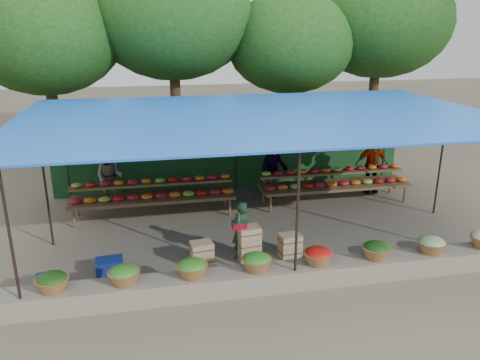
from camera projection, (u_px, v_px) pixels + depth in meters
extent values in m
plane|color=brown|center=(258.00, 228.00, 11.54)|extent=(60.00, 60.00, 0.00)
cube|color=#726D5B|center=(292.00, 276.00, 8.92)|extent=(10.60, 0.55, 0.40)
cylinder|color=black|center=(11.00, 244.00, 7.50)|extent=(0.05, 0.05, 2.80)
cylinder|color=black|center=(297.00, 221.00, 8.40)|extent=(0.05, 0.05, 2.80)
cylinder|color=black|center=(45.00, 187.00, 10.20)|extent=(0.05, 0.05, 2.80)
cylinder|color=black|center=(440.00, 162.00, 12.01)|extent=(0.05, 0.05, 2.80)
cylinder|color=black|center=(65.00, 153.00, 12.90)|extent=(0.05, 0.05, 2.80)
cylinder|color=black|center=(236.00, 145.00, 13.80)|extent=(0.05, 0.05, 2.80)
cylinder|color=black|center=(385.00, 137.00, 14.71)|extent=(0.05, 0.05, 2.80)
cube|color=blue|center=(260.00, 115.00, 10.66)|extent=(10.80, 6.60, 0.04)
cube|color=blue|center=(285.00, 143.00, 8.86)|extent=(10.80, 2.19, 0.26)
cube|color=blue|center=(242.00, 109.00, 12.58)|extent=(10.80, 2.19, 0.26)
cylinder|color=#939398|center=(247.00, 135.00, 12.21)|extent=(9.60, 0.01, 0.01)
ellipsoid|color=#FAFD27|center=(67.00, 154.00, 11.45)|extent=(0.23, 0.17, 0.30)
ellipsoid|color=#FAFD27|center=(93.00, 153.00, 11.56)|extent=(0.23, 0.17, 0.30)
ellipsoid|color=#FAFD27|center=(118.00, 152.00, 11.68)|extent=(0.23, 0.17, 0.30)
ellipsoid|color=#FAFD27|center=(142.00, 151.00, 11.79)|extent=(0.23, 0.17, 0.30)
ellipsoid|color=#FAFD27|center=(166.00, 150.00, 11.90)|extent=(0.23, 0.17, 0.30)
ellipsoid|color=#FAFD27|center=(190.00, 148.00, 12.02)|extent=(0.23, 0.17, 0.30)
ellipsoid|color=#FAFD27|center=(213.00, 147.00, 12.13)|extent=(0.23, 0.17, 0.30)
ellipsoid|color=#FAFD27|center=(235.00, 146.00, 12.24)|extent=(0.23, 0.17, 0.30)
ellipsoid|color=#FAFD27|center=(258.00, 145.00, 12.36)|extent=(0.23, 0.17, 0.30)
ellipsoid|color=#FAFD27|center=(280.00, 144.00, 12.47)|extent=(0.23, 0.17, 0.30)
ellipsoid|color=#FAFD27|center=(301.00, 143.00, 12.58)|extent=(0.23, 0.17, 0.30)
ellipsoid|color=#FAFD27|center=(322.00, 142.00, 12.69)|extent=(0.23, 0.17, 0.30)
ellipsoid|color=#FAFD27|center=(343.00, 141.00, 12.81)|extent=(0.23, 0.17, 0.30)
ellipsoid|color=#FAFD27|center=(363.00, 140.00, 12.92)|extent=(0.23, 0.17, 0.30)
ellipsoid|color=#FAFD27|center=(383.00, 139.00, 13.03)|extent=(0.23, 0.17, 0.30)
ellipsoid|color=#FAFD27|center=(403.00, 138.00, 13.15)|extent=(0.23, 0.17, 0.30)
ellipsoid|color=#1B4412|center=(52.00, 279.00, 7.98)|extent=(0.52, 0.52, 0.23)
ellipsoid|color=#317F21|center=(124.00, 272.00, 8.20)|extent=(0.52, 0.52, 0.23)
ellipsoid|color=#317F21|center=(192.00, 266.00, 8.43)|extent=(0.52, 0.52, 0.23)
ellipsoid|color=#317F21|center=(257.00, 259.00, 8.65)|extent=(0.52, 0.52, 0.23)
ellipsoid|color=#AA140E|center=(318.00, 253.00, 8.88)|extent=(0.52, 0.52, 0.23)
ellipsoid|color=#1B4412|center=(377.00, 248.00, 9.11)|extent=(0.52, 0.52, 0.23)
ellipsoid|color=#80AA6A|center=(432.00, 242.00, 9.33)|extent=(0.52, 0.52, 0.23)
cube|color=#1C4F25|center=(234.00, 148.00, 14.08)|extent=(10.60, 0.06, 2.50)
cylinder|color=#352213|center=(54.00, 115.00, 15.28)|extent=(0.36, 0.36, 3.97)
ellipsoid|color=#12330E|center=(44.00, 35.00, 14.51)|extent=(4.77, 4.77, 3.69)
cylinder|color=#352213|center=(176.00, 101.00, 16.33)|extent=(0.36, 0.36, 4.48)
ellipsoid|color=#12330E|center=(172.00, 16.00, 15.45)|extent=(5.39, 5.39, 4.17)
cylinder|color=#352213|center=(288.00, 110.00, 16.92)|extent=(0.36, 0.36, 3.71)
ellipsoid|color=#12330E|center=(290.00, 43.00, 16.20)|extent=(4.47, 4.47, 3.45)
cylinder|color=#352213|center=(373.00, 97.00, 17.86)|extent=(0.36, 0.36, 4.35)
ellipsoid|color=#12330E|center=(380.00, 21.00, 17.00)|extent=(5.24, 5.24, 4.05)
cube|color=brown|center=(153.00, 198.00, 12.12)|extent=(4.20, 0.95, 0.08)
cube|color=brown|center=(152.00, 184.00, 12.31)|extent=(4.20, 0.35, 0.06)
cylinder|color=brown|center=(74.00, 218.00, 11.46)|extent=(0.06, 0.06, 0.50)
cylinder|color=brown|center=(230.00, 207.00, 12.20)|extent=(0.06, 0.06, 0.50)
cylinder|color=brown|center=(78.00, 207.00, 12.21)|extent=(0.06, 0.06, 0.50)
cylinder|color=brown|center=(225.00, 196.00, 12.94)|extent=(0.06, 0.06, 0.50)
ellipsoid|color=maroon|center=(75.00, 201.00, 11.59)|extent=(0.31, 0.26, 0.13)
ellipsoid|color=#85AB34|center=(77.00, 185.00, 11.93)|extent=(0.26, 0.22, 0.12)
ellipsoid|color=#D65813|center=(90.00, 200.00, 11.66)|extent=(0.31, 0.26, 0.13)
ellipsoid|color=#AA140E|center=(91.00, 184.00, 11.99)|extent=(0.26, 0.22, 0.12)
ellipsoid|color=#85AB34|center=(105.00, 199.00, 11.73)|extent=(0.31, 0.26, 0.13)
ellipsoid|color=maroon|center=(105.00, 183.00, 12.06)|extent=(0.26, 0.22, 0.12)
ellipsoid|color=#AA140E|center=(119.00, 198.00, 11.79)|extent=(0.31, 0.26, 0.13)
ellipsoid|color=#D65813|center=(119.00, 183.00, 12.13)|extent=(0.26, 0.22, 0.12)
ellipsoid|color=maroon|center=(133.00, 197.00, 11.86)|extent=(0.31, 0.26, 0.13)
ellipsoid|color=maroon|center=(133.00, 182.00, 12.19)|extent=(0.26, 0.22, 0.12)
ellipsoid|color=#D65813|center=(147.00, 196.00, 11.92)|extent=(0.31, 0.26, 0.13)
ellipsoid|color=#D65813|center=(146.00, 181.00, 12.26)|extent=(0.26, 0.22, 0.12)
ellipsoid|color=maroon|center=(161.00, 195.00, 11.99)|extent=(0.31, 0.26, 0.13)
ellipsoid|color=#85AB34|center=(160.00, 180.00, 12.32)|extent=(0.26, 0.22, 0.12)
ellipsoid|color=#D65813|center=(175.00, 194.00, 12.06)|extent=(0.31, 0.26, 0.13)
ellipsoid|color=#AA140E|center=(173.00, 179.00, 12.39)|extent=(0.26, 0.22, 0.12)
ellipsoid|color=#85AB34|center=(188.00, 194.00, 12.12)|extent=(0.31, 0.26, 0.13)
ellipsoid|color=maroon|center=(186.00, 178.00, 12.46)|extent=(0.26, 0.22, 0.12)
ellipsoid|color=#AA140E|center=(202.00, 193.00, 12.19)|extent=(0.31, 0.26, 0.13)
ellipsoid|color=#D65813|center=(199.00, 178.00, 12.52)|extent=(0.26, 0.22, 0.12)
ellipsoid|color=maroon|center=(215.00, 192.00, 12.25)|extent=(0.31, 0.26, 0.13)
ellipsoid|color=maroon|center=(212.00, 177.00, 12.59)|extent=(0.26, 0.22, 0.12)
ellipsoid|color=#D65813|center=(228.00, 191.00, 12.32)|extent=(0.31, 0.26, 0.13)
ellipsoid|color=#D65813|center=(225.00, 176.00, 12.65)|extent=(0.26, 0.22, 0.12)
cube|color=brown|center=(334.00, 185.00, 13.06)|extent=(4.20, 0.95, 0.08)
cube|color=brown|center=(331.00, 173.00, 13.26)|extent=(4.20, 0.35, 0.06)
cylinder|color=brown|center=(271.00, 204.00, 12.40)|extent=(0.06, 0.06, 0.50)
cylinder|color=brown|center=(405.00, 194.00, 13.14)|extent=(0.06, 0.06, 0.50)
cylinder|color=brown|center=(263.00, 194.00, 13.15)|extent=(0.06, 0.06, 0.50)
cylinder|color=brown|center=(390.00, 185.00, 13.88)|extent=(0.06, 0.06, 0.50)
ellipsoid|color=maroon|center=(270.00, 188.00, 12.54)|extent=(0.31, 0.26, 0.13)
ellipsoid|color=#85AB34|center=(266.00, 174.00, 12.87)|extent=(0.26, 0.22, 0.12)
ellipsoid|color=#D65813|center=(283.00, 187.00, 12.60)|extent=(0.31, 0.26, 0.13)
ellipsoid|color=#AA140E|center=(278.00, 173.00, 12.94)|extent=(0.26, 0.22, 0.12)
ellipsoid|color=#85AB34|center=(295.00, 186.00, 12.67)|extent=(0.31, 0.26, 0.13)
ellipsoid|color=maroon|center=(291.00, 172.00, 13.00)|extent=(0.26, 0.22, 0.12)
ellipsoid|color=#AA140E|center=(307.00, 186.00, 12.73)|extent=(0.31, 0.26, 0.13)
ellipsoid|color=#D65813|center=(303.00, 171.00, 13.07)|extent=(0.26, 0.22, 0.12)
ellipsoid|color=maroon|center=(320.00, 185.00, 12.80)|extent=(0.31, 0.26, 0.13)
ellipsoid|color=maroon|center=(314.00, 171.00, 13.13)|extent=(0.26, 0.22, 0.12)
ellipsoid|color=#D65813|center=(332.00, 184.00, 12.87)|extent=(0.31, 0.26, 0.13)
ellipsoid|color=#D65813|center=(326.00, 170.00, 13.20)|extent=(0.26, 0.22, 0.12)
ellipsoid|color=maroon|center=(344.00, 183.00, 12.93)|extent=(0.31, 0.26, 0.13)
ellipsoid|color=#85AB34|center=(338.00, 169.00, 13.27)|extent=(0.26, 0.22, 0.12)
ellipsoid|color=#D65813|center=(355.00, 182.00, 13.00)|extent=(0.31, 0.26, 0.13)
ellipsoid|color=#AA140E|center=(349.00, 168.00, 13.33)|extent=(0.26, 0.22, 0.12)
ellipsoid|color=#85AB34|center=(367.00, 182.00, 13.06)|extent=(0.31, 0.26, 0.13)
ellipsoid|color=maroon|center=(361.00, 168.00, 13.40)|extent=(0.26, 0.22, 0.12)
ellipsoid|color=#AA140E|center=(379.00, 181.00, 13.13)|extent=(0.31, 0.26, 0.13)
ellipsoid|color=#D65813|center=(372.00, 167.00, 13.46)|extent=(0.26, 0.22, 0.12)
ellipsoid|color=maroon|center=(390.00, 180.00, 13.20)|extent=(0.31, 0.26, 0.13)
ellipsoid|color=maroon|center=(383.00, 166.00, 13.53)|extent=(0.26, 0.22, 0.12)
ellipsoid|color=#D65813|center=(401.00, 179.00, 13.26)|extent=(0.31, 0.26, 0.13)
ellipsoid|color=#D65813|center=(394.00, 166.00, 13.60)|extent=(0.26, 0.22, 0.12)
cube|color=#A3805D|center=(202.00, 259.00, 9.71)|extent=(0.49, 0.39, 0.25)
cube|color=#A3805D|center=(202.00, 248.00, 9.63)|extent=(0.49, 0.39, 0.25)
cube|color=#A3805D|center=(249.00, 255.00, 9.90)|extent=(0.49, 0.39, 0.25)
cube|color=#A3805D|center=(249.00, 244.00, 9.82)|extent=(0.49, 0.39, 0.25)
cube|color=#A3805D|center=(249.00, 232.00, 9.73)|extent=(0.49, 0.39, 0.25)
cube|color=#A3805D|center=(290.00, 251.00, 10.07)|extent=(0.49, 0.39, 0.25)
cube|color=#A3805D|center=(290.00, 240.00, 9.98)|extent=(0.49, 0.39, 0.25)
cube|color=#AF0E22|center=(239.00, 225.00, 9.64)|extent=(0.30, 0.26, 0.12)
cylinder|color=#939398|center=(239.00, 222.00, 9.61)|extent=(0.32, 0.32, 0.03)
cylinder|color=#939398|center=(239.00, 218.00, 9.58)|extent=(0.03, 0.03, 0.22)
imported|color=#16311B|center=(241.00, 230.00, 9.85)|extent=(0.55, 0.47, 1.27)
imported|color=slate|center=(110.00, 177.00, 12.90)|extent=(0.90, 0.80, 1.56)
imported|color=slate|center=(275.00, 166.00, 13.35)|extent=(1.38, 1.31, 1.87)
imported|color=slate|center=(372.00, 165.00, 13.74)|extent=(1.02, 0.47, 1.70)
cube|color=navy|center=(49.00, 281.00, 8.85)|extent=(0.46, 0.34, 0.27)
cube|color=navy|center=(110.00, 266.00, 9.34)|extent=(0.56, 0.43, 0.32)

